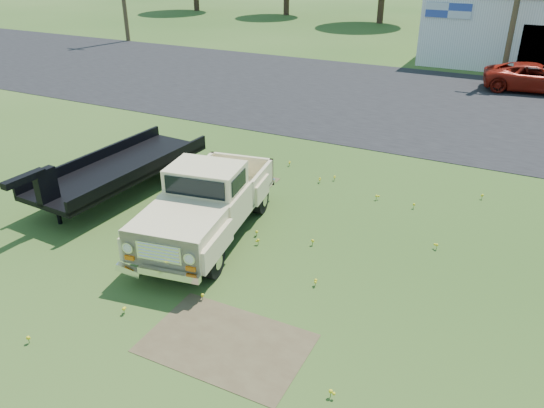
# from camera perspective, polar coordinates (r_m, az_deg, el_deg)

# --- Properties ---
(ground) EXTENTS (140.00, 140.00, 0.00)m
(ground) POSITION_cam_1_polar(r_m,az_deg,el_deg) (12.98, -3.76, -4.89)
(ground) COLOR #284B18
(ground) RESTS_ON ground
(asphalt_lot) EXTENTS (90.00, 14.00, 0.02)m
(asphalt_lot) POSITION_cam_1_polar(r_m,az_deg,el_deg) (26.04, 13.27, 10.84)
(asphalt_lot) COLOR black
(asphalt_lot) RESTS_ON ground
(dirt_patch_a) EXTENTS (3.00, 2.00, 0.01)m
(dirt_patch_a) POSITION_cam_1_polar(r_m,az_deg,el_deg) (10.28, -4.91, -14.70)
(dirt_patch_a) COLOR #4E402A
(dirt_patch_a) RESTS_ON ground
(dirt_patch_b) EXTENTS (2.20, 1.60, 0.01)m
(dirt_patch_b) POSITION_cam_1_polar(r_m,az_deg,el_deg) (16.55, -3.71, 2.41)
(dirt_patch_b) COLOR #4E402A
(dirt_patch_b) RESTS_ON ground
(vintage_pickup_truck) EXTENTS (2.89, 5.59, 1.93)m
(vintage_pickup_truck) POSITION_cam_1_polar(r_m,az_deg,el_deg) (13.16, -6.98, 0.24)
(vintage_pickup_truck) COLOR beige
(vintage_pickup_truck) RESTS_ON ground
(flatbed_trailer) EXTENTS (2.41, 6.28, 1.68)m
(flatbed_trailer) POSITION_cam_1_polar(r_m,az_deg,el_deg) (16.18, -16.05, 4.04)
(flatbed_trailer) COLOR black
(flatbed_trailer) RESTS_ON ground
(red_pickup) EXTENTS (5.04, 2.82, 1.33)m
(red_pickup) POSITION_cam_1_polar(r_m,az_deg,el_deg) (29.70, 26.43, 12.05)
(red_pickup) COLOR maroon
(red_pickup) RESTS_ON ground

